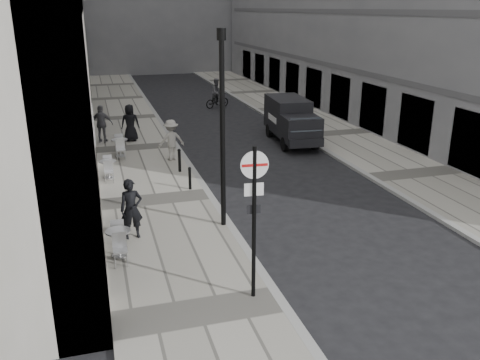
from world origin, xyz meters
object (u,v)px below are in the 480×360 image
object	(u,v)px
lamppost	(222,121)
panel_van	(291,119)
walking_man	(131,209)
sign_post	(254,204)
cyclist	(217,96)

from	to	relation	value
lamppost	panel_van	distance (m)	11.81
lamppost	walking_man	bearing A→B (deg)	-176.55
sign_post	lamppost	size ratio (longest dim) A/B	0.62
lamppost	sign_post	bearing A→B (deg)	-94.99
walking_man	lamppost	distance (m)	3.85
walking_man	cyclist	bearing A→B (deg)	65.32
walking_man	sign_post	distance (m)	5.16
cyclist	lamppost	bearing A→B (deg)	-125.37
sign_post	lamppost	xyz separation A→B (m)	(0.38, 4.41, 0.99)
walking_man	panel_van	size ratio (longest dim) A/B	0.38
walking_man	sign_post	bearing A→B (deg)	-63.11
lamppost	panel_van	xyz separation A→B (m)	(6.21, 9.79, -2.27)
panel_van	cyclist	xyz separation A→B (m)	(-1.39, 10.66, -0.47)
panel_van	cyclist	distance (m)	10.76
sign_post	panel_van	xyz separation A→B (m)	(6.60, 14.19, -1.28)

